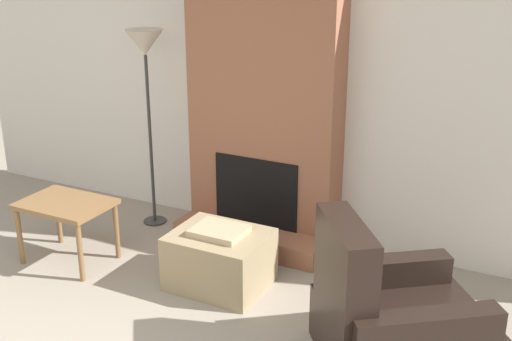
# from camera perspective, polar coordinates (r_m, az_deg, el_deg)

# --- Properties ---
(wall_back) EXTENTS (6.91, 0.06, 2.60)m
(wall_back) POSITION_cam_1_polar(r_m,az_deg,el_deg) (5.71, 1.64, 6.89)
(wall_back) COLOR silver
(wall_back) RESTS_ON ground_plane
(fireplace) EXTENTS (1.36, 0.64, 2.60)m
(fireplace) POSITION_cam_1_polar(r_m,az_deg,el_deg) (5.54, 0.67, 5.65)
(fireplace) COLOR #935B42
(fireplace) RESTS_ON ground_plane
(ottoman) EXTENTS (0.73, 0.60, 0.49)m
(ottoman) POSITION_cam_1_polar(r_m,az_deg,el_deg) (5.05, -3.24, -7.84)
(ottoman) COLOR #998460
(ottoman) RESTS_ON ground_plane
(armchair) EXTENTS (1.30, 1.27, 1.01)m
(armchair) POSITION_cam_1_polar(r_m,az_deg,el_deg) (4.24, 11.74, -13.25)
(armchair) COLOR black
(armchair) RESTS_ON ground_plane
(side_table) EXTENTS (0.73, 0.53, 0.54)m
(side_table) POSITION_cam_1_polar(r_m,az_deg,el_deg) (5.55, -16.53, -3.39)
(side_table) COLOR brown
(side_table) RESTS_ON ground_plane
(floor_lamp_left) EXTENTS (0.34, 0.34, 1.84)m
(floor_lamp_left) POSITION_cam_1_polar(r_m,az_deg,el_deg) (5.84, -9.81, 10.21)
(floor_lamp_left) COLOR #333333
(floor_lamp_left) RESTS_ON ground_plane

